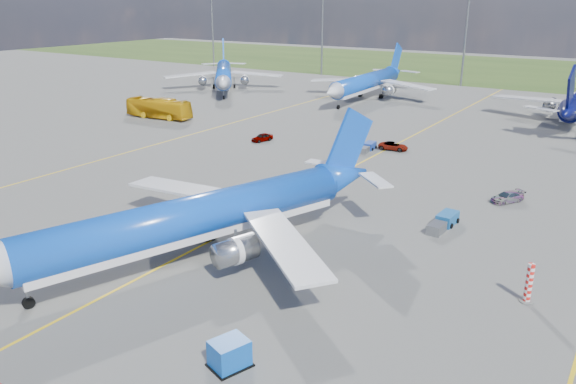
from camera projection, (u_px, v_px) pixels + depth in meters
The scene contains 15 objects.
ground at pixel (182, 256), 47.42m from camera, with size 400.00×400.00×0.00m, color #545452.
grass_strip at pixel (535, 72), 165.94m from camera, with size 400.00×80.00×0.01m, color #2D4719.
taxiway_lines at pixel (339, 175), 69.22m from camera, with size 60.25×160.00×0.02m.
floodlight_masts at pixel (555, 37), 125.05m from camera, with size 202.20×0.50×22.70m.
warning_post at pixel (529, 283), 39.77m from camera, with size 0.50×0.50×3.00m, color red.
bg_jet_nw at pixel (224, 90), 133.42m from camera, with size 30.46×39.98×10.47m, color blue, non-canonical shape.
bg_jet_nnw at pixel (366, 99), 121.05m from camera, with size 30.51×40.04×10.49m, color blue, non-canonical shape.
main_airliner at pixel (197, 258), 47.08m from camera, with size 30.37×39.86×10.44m, color blue, non-canonical shape.
uld_container at pixel (229, 354), 32.96m from camera, with size 1.70×2.12×1.70m, color #0C4EB4.
apron_bus at pixel (159, 108), 101.48m from camera, with size 3.03×12.96×3.61m, color #D89E0C.
service_car_a at pixel (262, 137), 85.30m from camera, with size 1.43×3.55×1.21m, color #999999.
service_car_b at pixel (393, 146), 80.36m from camera, with size 1.93×4.18×1.16m, color #999999.
service_car_c at pixel (507, 197), 59.81m from camera, with size 1.58×3.88×1.13m, color #999999.
baggage_tug_w at pixel (444, 222), 53.23m from camera, with size 1.58×5.10×1.13m.
baggage_tug_c at pixel (368, 147), 80.12m from camera, with size 1.68×4.64×1.02m.
Camera 1 is at (31.16, -31.05, 20.60)m, focal length 35.00 mm.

